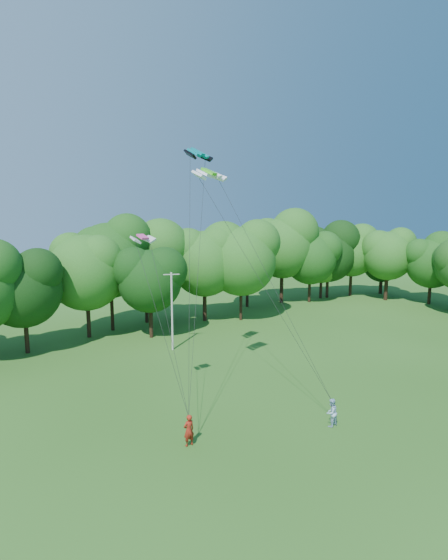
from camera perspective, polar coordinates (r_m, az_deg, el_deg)
ground at (r=22.77m, az=21.25°, el=-28.20°), size 160.00×160.00×0.00m
utility_pole at (r=42.85m, az=-6.81°, el=-3.96°), size 1.44×0.69×7.71m
kite_flyer_left at (r=26.88m, az=-4.62°, el=-18.98°), size 0.71×0.48×1.91m
kite_flyer_right at (r=29.70m, az=13.84°, el=-16.46°), size 0.95×0.77×1.82m
kite_teal at (r=33.75m, az=-3.44°, el=16.39°), size 2.66×1.96×0.65m
kite_green at (r=30.65m, az=-1.98°, el=13.97°), size 2.75×1.79×0.58m
kite_pink at (r=28.22m, az=-10.59°, el=5.58°), size 1.63×0.94×0.34m
tree_back_center at (r=46.85m, az=-9.67°, el=0.49°), size 7.38×7.38×10.73m
tree_back_east at (r=69.14m, az=12.67°, el=2.90°), size 7.08×7.08×10.30m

